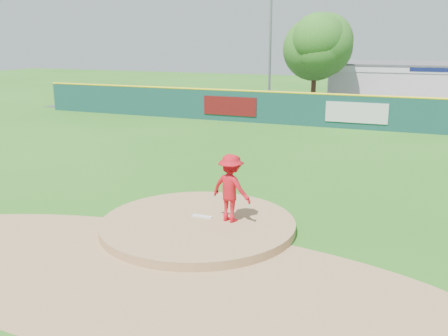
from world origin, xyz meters
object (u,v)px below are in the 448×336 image
at_px(playground_slide, 186,99).
at_px(pitcher, 231,188).
at_px(light_pole_left, 271,27).
at_px(van, 292,108).
at_px(deciduous_tree, 315,48).
at_px(pool_building_grp, 429,84).

bearing_deg(playground_slide, pitcher, -61.27).
bearing_deg(light_pole_left, van, -60.27).
xyz_separation_m(van, light_pole_left, (-3.44, 6.02, 5.37)).
bearing_deg(deciduous_tree, pitcher, -83.37).
bearing_deg(pitcher, pool_building_grp, -83.39).
relative_size(pool_building_grp, deciduous_tree, 2.07).
bearing_deg(playground_slide, deciduous_tree, 14.25).
relative_size(pitcher, light_pole_left, 0.17).
bearing_deg(pitcher, van, -64.74).
bearing_deg(deciduous_tree, pool_building_grp, 41.16).
height_order(van, pool_building_grp, pool_building_grp).
bearing_deg(pool_building_grp, playground_slide, -151.63).
bearing_deg(deciduous_tree, light_pole_left, 153.43).
height_order(van, light_pole_left, light_pole_left).
bearing_deg(van, pool_building_grp, -23.90).
height_order(playground_slide, light_pole_left, light_pole_left).
bearing_deg(pool_building_grp, van, -127.88).
height_order(playground_slide, deciduous_tree, deciduous_tree).
distance_m(pitcher, light_pole_left, 27.95).
relative_size(pool_building_grp, playground_slide, 5.86).
bearing_deg(van, playground_slide, 93.39).
relative_size(pitcher, van, 0.41).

